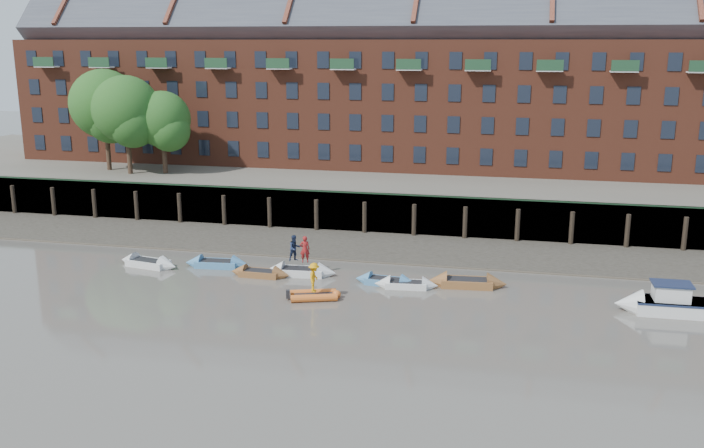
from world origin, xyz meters
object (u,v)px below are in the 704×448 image
(person_rower_b, at_px, (295,248))
(rowboat_6, at_px, (467,283))
(rowboat_2, at_px, (260,273))
(person_rower_a, at_px, (305,249))
(rowboat_3, at_px, (301,272))
(rowboat_0, at_px, (148,263))
(rib_tender, at_px, (316,295))
(person_rib_crew, at_px, (314,277))
(motor_launch, at_px, (660,303))
(rowboat_4, at_px, (386,281))
(rowboat_5, at_px, (406,285))
(rowboat_1, at_px, (217,264))

(person_rower_b, bearing_deg, rowboat_6, -41.16)
(rowboat_2, bearing_deg, person_rower_a, 16.29)
(rowboat_3, height_order, person_rower_b, person_rower_b)
(rowboat_0, relative_size, rib_tender, 1.52)
(person_rib_crew, bearing_deg, person_rower_a, 20.09)
(rowboat_6, distance_m, motor_launch, 11.29)
(rowboat_2, distance_m, rowboat_3, 2.68)
(rowboat_4, relative_size, person_rib_crew, 2.32)
(rowboat_0, distance_m, rowboat_5, 18.02)
(rowboat_2, height_order, person_rib_crew, person_rib_crew)
(rowboat_0, relative_size, person_rower_a, 2.64)
(rowboat_0, xyz_separation_m, motor_launch, (32.75, -1.92, 0.36))
(rowboat_0, bearing_deg, rib_tender, -6.02)
(rowboat_2, xyz_separation_m, person_rower_a, (2.87, 0.76, 1.61))
(rowboat_2, relative_size, rowboat_6, 0.80)
(rowboat_0, bearing_deg, rowboat_6, 11.75)
(person_rib_crew, bearing_deg, rowboat_5, -58.71)
(person_rower_a, bearing_deg, person_rib_crew, 95.95)
(rib_tender, height_order, person_rower_a, person_rower_a)
(rib_tender, relative_size, person_rib_crew, 1.74)
(rowboat_5, bearing_deg, person_rower_b, 165.89)
(rowboat_4, bearing_deg, rowboat_0, -174.79)
(rowboat_1, bearing_deg, rib_tender, -34.99)
(rowboat_0, distance_m, rowboat_2, 8.28)
(rib_tender, height_order, motor_launch, motor_launch)
(rowboat_1, xyz_separation_m, rowboat_6, (17.03, -0.52, 0.03))
(rib_tender, distance_m, person_rib_crew, 1.17)
(rowboat_0, xyz_separation_m, person_rower_a, (11.13, 0.31, 1.59))
(rowboat_4, bearing_deg, rowboat_6, 14.09)
(rowboat_0, height_order, rowboat_1, rowboat_0)
(rowboat_6, relative_size, motor_launch, 0.90)
(rowboat_0, height_order, rowboat_3, rowboat_3)
(rib_tender, bearing_deg, rowboat_5, 14.06)
(rowboat_5, distance_m, person_rower_b, 7.88)
(rowboat_4, distance_m, motor_launch, 16.18)
(rowboat_3, relative_size, person_rib_crew, 2.70)
(rowboat_2, xyz_separation_m, rib_tender, (4.74, -3.46, 0.02))
(person_rib_crew, bearing_deg, person_rower_b, 26.84)
(rowboat_5, xyz_separation_m, person_rower_a, (-6.87, 0.97, 1.62))
(rowboat_2, distance_m, person_rower_b, 2.81)
(rowboat_2, bearing_deg, rowboat_6, 5.03)
(rowboat_3, distance_m, motor_launch, 22.06)
(person_rower_a, distance_m, person_rib_crew, 4.75)
(rib_tender, distance_m, person_rower_a, 4.89)
(rowboat_3, relative_size, rowboat_6, 0.95)
(rowboat_0, bearing_deg, person_rower_a, 12.33)
(rowboat_5, bearing_deg, rib_tender, -152.29)
(rowboat_4, xyz_separation_m, person_rower_a, (-5.52, 0.61, 1.61))
(rowboat_0, bearing_deg, person_rower_b, 13.56)
(rowboat_1, relative_size, person_rower_a, 2.56)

